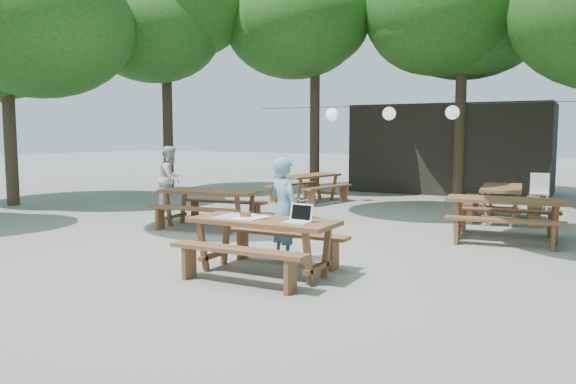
% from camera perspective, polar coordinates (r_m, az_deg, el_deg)
% --- Properties ---
extents(ground, '(80.00, 80.00, 0.00)m').
position_cam_1_polar(ground, '(9.38, -0.20, -5.66)').
color(ground, slate).
rests_on(ground, ground).
extents(pavilion, '(6.00, 3.00, 2.80)m').
position_cam_1_polar(pavilion, '(18.99, 16.37, 4.26)').
color(pavilion, black).
rests_on(pavilion, ground).
extents(main_picnic_table, '(2.00, 1.58, 0.75)m').
position_cam_1_polar(main_picnic_table, '(7.58, -2.49, -5.47)').
color(main_picnic_table, brown).
rests_on(main_picnic_table, ground).
extents(picnic_table_nw, '(2.07, 1.77, 0.75)m').
position_cam_1_polar(picnic_table_nw, '(11.47, -7.96, -1.61)').
color(picnic_table_nw, brown).
rests_on(picnic_table_nw, ground).
extents(picnic_table_ne, '(2.07, 1.76, 0.75)m').
position_cam_1_polar(picnic_table_ne, '(10.64, 21.17, -2.55)').
color(picnic_table_ne, brown).
rests_on(picnic_table_ne, ground).
extents(picnic_table_far_w, '(1.93, 2.18, 0.75)m').
position_cam_1_polar(picnic_table_far_w, '(15.52, 2.13, 0.42)').
color(picnic_table_far_w, brown).
rests_on(picnic_table_far_w, ground).
extents(picnic_table_far_e, '(1.75, 2.06, 0.75)m').
position_cam_1_polar(picnic_table_far_e, '(12.98, 20.85, -1.07)').
color(picnic_table_far_e, brown).
rests_on(picnic_table_far_e, ground).
extents(woman, '(0.67, 0.57, 1.54)m').
position_cam_1_polar(woman, '(8.29, -0.40, -1.79)').
color(woman, '#679ABC').
rests_on(woman, ground).
extents(second_person, '(0.71, 0.85, 1.58)m').
position_cam_1_polar(second_person, '(14.12, -11.82, 1.39)').
color(second_person, beige).
rests_on(second_person, ground).
extents(plastic_chair, '(0.46, 0.46, 0.90)m').
position_cam_1_polar(plastic_chair, '(15.30, 24.12, -0.67)').
color(plastic_chair, silver).
rests_on(plastic_chair, ground).
extents(laptop, '(0.35, 0.28, 0.24)m').
position_cam_1_polar(laptop, '(7.22, 1.12, -2.63)').
color(laptop, white).
rests_on(laptop, main_picnic_table).
extents(tabletop_clutter, '(0.74, 0.60, 0.08)m').
position_cam_1_polar(tabletop_clutter, '(7.70, -4.67, -2.48)').
color(tabletop_clutter, '#376BBC').
rests_on(tabletop_clutter, main_picnic_table).
extents(paper_lanterns, '(9.00, 0.34, 0.38)m').
position_cam_1_polar(paper_lanterns, '(14.81, 10.29, 7.87)').
color(paper_lanterns, black).
rests_on(paper_lanterns, ground).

